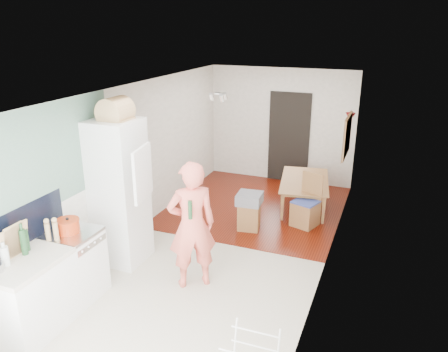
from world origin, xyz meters
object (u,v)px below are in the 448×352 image
Objects in this scene: dining_chair at (306,201)px; stool at (249,216)px; dining_table at (305,196)px; person at (191,214)px.

stool is at bearing -132.60° from dining_chair.
dining_chair is at bearing -178.84° from dining_table.
dining_chair is at bearing -151.16° from person.
person reaches higher than stool.
dining_table is 0.87m from dining_chair.
person is at bearing -95.17° from dining_chair.
person is 2.64m from dining_chair.
person is 3.39m from dining_table.
dining_table reaches higher than stool.
dining_table is at bearing 61.17° from stool.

